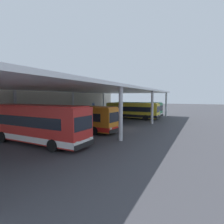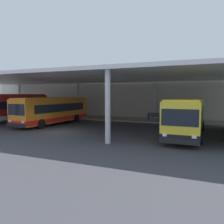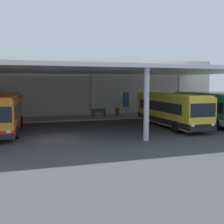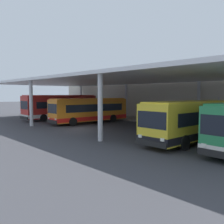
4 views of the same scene
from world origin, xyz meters
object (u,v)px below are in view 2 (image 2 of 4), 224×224
object	(u,v)px
trash_bin	(171,117)
banner_sign	(179,107)
bus_middle_bay	(187,116)
bus_second_bay	(53,110)
bus_nearest_bay	(10,107)
bench_waiting	(154,116)

from	to	relation	value
trash_bin	banner_sign	distance (m)	1.67
bus_middle_bay	bus_second_bay	bearing A→B (deg)	174.31
bus_nearest_bay	bench_waiting	world-z (taller)	bus_nearest_bay
bus_middle_bay	bus_nearest_bay	bearing A→B (deg)	176.32
bus_nearest_bay	trash_bin	world-z (taller)	bus_nearest_bay
bus_nearest_bay	bus_second_bay	bearing A→B (deg)	0.78
bus_nearest_bay	bus_second_bay	world-z (taller)	bus_nearest_bay
bus_nearest_bay	bench_waiting	xyz separation A→B (m)	(17.19, 7.62, -1.18)
bus_second_bay	bus_middle_bay	bearing A→B (deg)	-5.69
bus_nearest_bay	bus_second_bay	distance (m)	6.79
bus_middle_bay	trash_bin	world-z (taller)	bus_middle_bay
bus_middle_bay	bench_waiting	size ratio (longest dim) A/B	5.87
bus_second_bay	bus_middle_bay	xyz separation A→B (m)	(15.05, -1.50, 0.00)
banner_sign	bench_waiting	bearing A→B (deg)	164.62
bus_second_bay	banner_sign	size ratio (longest dim) A/B	3.33
bus_nearest_bay	banner_sign	distance (m)	21.46
bus_middle_bay	bench_waiting	world-z (taller)	bus_middle_bay
bus_second_bay	bus_middle_bay	world-z (taller)	same
bench_waiting	banner_sign	distance (m)	3.56
bus_second_bay	bus_middle_bay	size ratio (longest dim) A/B	1.01
bus_middle_bay	banner_sign	size ratio (longest dim) A/B	3.30
bus_middle_bay	banner_sign	xyz separation A→B (m)	(-1.46, 8.15, 0.32)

